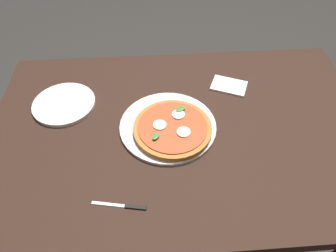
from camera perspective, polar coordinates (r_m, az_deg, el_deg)
ground_plane at (r=1.65m, az=2.10°, el=-17.64°), size 6.00×6.00×0.00m
dining_table at (r=1.11m, az=2.99°, el=-3.75°), size 1.32×0.85×0.74m
serving_tray at (r=1.02m, az=-0.00°, el=-0.15°), size 0.33×0.33×0.01m
pizza at (r=0.99m, az=0.87°, el=-0.41°), size 0.26×0.26×0.03m
plate_white at (r=1.16m, az=-19.02°, el=3.96°), size 0.22×0.22×0.01m
napkin at (r=1.20m, az=11.42°, el=7.46°), size 0.16×0.13×0.01m
knife at (r=0.86m, az=-7.92°, el=-14.74°), size 0.15×0.04×0.01m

